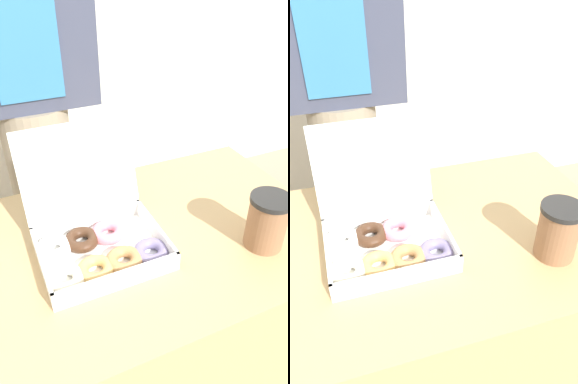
{
  "view_description": "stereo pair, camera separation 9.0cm",
  "coord_description": "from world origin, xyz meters",
  "views": [
    {
      "loc": [
        -0.29,
        -0.67,
        1.38
      ],
      "look_at": [
        0.02,
        0.01,
        0.87
      ],
      "focal_mm": 35.0,
      "sensor_mm": 36.0,
      "label": 1
    },
    {
      "loc": [
        -0.21,
        -0.7,
        1.38
      ],
      "look_at": [
        0.02,
        0.01,
        0.87
      ],
      "focal_mm": 35.0,
      "sensor_mm": 36.0,
      "label": 2
    }
  ],
  "objects": [
    {
      "name": "table",
      "position": [
        0.0,
        0.0,
        0.37
      ],
      "size": [
        1.01,
        0.65,
        0.74
      ],
      "color": "tan",
      "rests_on": "ground_plane"
    },
    {
      "name": "coffee_cup",
      "position": [
        0.27,
        -0.15,
        0.82
      ],
      "size": [
        0.1,
        0.1,
        0.14
      ],
      "color": "#8C6042",
      "rests_on": "table"
    },
    {
      "name": "person_customer",
      "position": [
        -0.15,
        0.54,
        0.93
      ],
      "size": [
        0.42,
        0.23,
        1.73
      ],
      "color": "gray",
      "rests_on": "ground_plane"
    },
    {
      "name": "donut_box",
      "position": [
        -0.12,
        -0.01,
        0.79
      ],
      "size": [
        0.3,
        0.31,
        0.27
      ],
      "color": "white",
      "rests_on": "table"
    }
  ]
}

